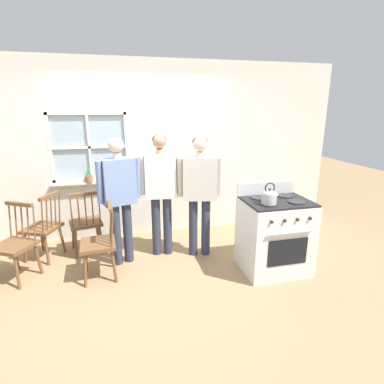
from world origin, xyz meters
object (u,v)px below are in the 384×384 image
object	(u,v)px
chair_near_stove	(43,228)
kettle	(269,196)
person_teen_center	(161,185)
stove	(274,235)
chair_by_window	(86,223)
potted_plant	(89,176)
chair_center_cluster	(100,244)
person_elderly_left	(119,191)
chair_near_wall	(15,245)
person_adult_right	(200,185)

from	to	relation	value
chair_near_stove	kettle	bearing A→B (deg)	90.94
person_teen_center	stove	world-z (taller)	person_teen_center
chair_by_window	potted_plant	world-z (taller)	potted_plant
chair_center_cluster	person_elderly_left	bearing A→B (deg)	135.00
person_elderly_left	chair_near_stove	bearing A→B (deg)	142.42
chair_near_wall	chair_center_cluster	bearing A→B (deg)	17.73
person_adult_right	chair_center_cluster	bearing A→B (deg)	-155.49
chair_near_wall	stove	bearing A→B (deg)	19.57
chair_by_window	kettle	bearing A→B (deg)	138.06
kettle	potted_plant	size ratio (longest dim) A/B	1.06
potted_plant	chair_center_cluster	bearing A→B (deg)	-81.61
stove	kettle	xyz separation A→B (m)	(-0.18, -0.13, 0.55)
chair_near_stove	person_adult_right	xyz separation A→B (m)	(2.08, -0.39, 0.57)
person_elderly_left	stove	xyz separation A→B (m)	(1.85, -0.63, -0.52)
chair_near_stove	chair_near_wall	bearing A→B (deg)	0.18
kettle	potted_plant	bearing A→B (deg)	142.41
person_adult_right	stove	xyz separation A→B (m)	(0.80, -0.62, -0.53)
person_elderly_left	person_teen_center	distance (m)	0.56
potted_plant	person_elderly_left	bearing A→B (deg)	-63.21
chair_near_wall	person_teen_center	xyz separation A→B (m)	(1.78, 0.23, 0.57)
chair_center_cluster	chair_near_stove	world-z (taller)	same
person_teen_center	potted_plant	size ratio (longest dim) A/B	7.19
kettle	potted_plant	xyz separation A→B (m)	(-2.10, 1.62, -0.01)
chair_center_cluster	kettle	size ratio (longest dim) A/B	3.72
chair_near_wall	kettle	world-z (taller)	kettle
chair_by_window	person_teen_center	bearing A→B (deg)	150.48
chair_by_window	chair_center_cluster	size ratio (longest dim) A/B	1.00
person_adult_right	potted_plant	bearing A→B (deg)	161.63
chair_near_wall	person_adult_right	xyz separation A→B (m)	(2.28, 0.09, 0.57)
chair_near_wall	person_elderly_left	world-z (taller)	person_elderly_left
person_elderly_left	person_teen_center	world-z (taller)	person_teen_center
chair_by_window	potted_plant	bearing A→B (deg)	-110.76
chair_by_window	kettle	world-z (taller)	kettle
person_teen_center	chair_by_window	bearing A→B (deg)	169.38
chair_center_cluster	person_elderly_left	world-z (taller)	person_elderly_left
chair_center_cluster	person_teen_center	world-z (taller)	person_teen_center
chair_by_window	potted_plant	distance (m)	0.72
chair_near_wall	person_adult_right	bearing A→B (deg)	31.49
chair_near_wall	potted_plant	size ratio (longest dim) A/B	3.96
person_teen_center	stove	size ratio (longest dim) A/B	1.54
chair_by_window	chair_near_wall	xyz separation A→B (m)	(-0.75, -0.54, 0.00)
chair_near_stove	person_elderly_left	xyz separation A→B (m)	(1.03, -0.38, 0.56)
kettle	person_teen_center	bearing A→B (deg)	141.75
kettle	chair_near_wall	bearing A→B (deg)	167.23
person_adult_right	chair_by_window	bearing A→B (deg)	175.89
person_adult_right	person_teen_center	bearing A→B (deg)	176.52
person_adult_right	stove	bearing A→B (deg)	-25.44
person_elderly_left	potted_plant	bearing A→B (deg)	99.35
chair_by_window	person_adult_right	distance (m)	1.70
chair_near_wall	stove	xyz separation A→B (m)	(3.09, -0.53, 0.04)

